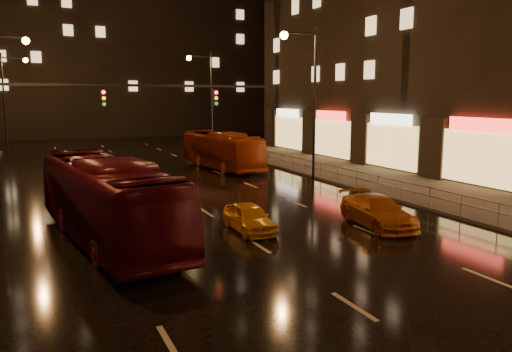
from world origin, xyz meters
The scene contains 9 objects.
ground centered at (0.00, 20.00, 0.00)m, with size 140.00×140.00×0.00m, color black.
sidewalk_right centered at (13.50, 15.00, 0.07)m, with size 7.00×70.00×0.15m, color #38332D.
building_distant centered at (4.00, 72.00, 18.00)m, with size 44.00×16.00×36.00m, color black.
traffic_signal centered at (-5.06, 20.00, 4.74)m, with size 15.31×0.32×6.20m.
railing_right centered at (10.20, 18.00, 0.90)m, with size 0.05×56.00×1.00m.
bus_red centered at (-4.99, 13.14, 1.60)m, with size 2.68×11.47×3.20m, color #500B14.
bus_curb centered at (6.00, 29.79, 1.42)m, with size 2.39×10.19×2.84m, color #A43410.
taxi_near centered at (0.50, 12.00, 0.59)m, with size 1.39×3.44×1.17m, color orange.
taxi_far centered at (5.88, 10.52, 0.65)m, with size 1.82×4.47×1.30m, color #C25C12.
Camera 1 is at (-7.59, -6.33, 5.51)m, focal length 35.00 mm.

